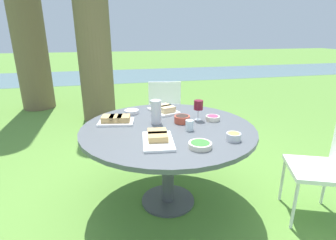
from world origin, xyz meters
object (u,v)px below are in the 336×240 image
at_px(chair_near_right, 165,110).
at_px(water_pitcher, 156,112).
at_px(dining_table, 168,136).
at_px(chair_near_left, 328,162).
at_px(wine_glass, 198,106).

xyz_separation_m(chair_near_right, water_pitcher, (-0.33, -1.14, 0.34)).
bearing_deg(dining_table, water_pitcher, 126.46).
height_order(chair_near_left, water_pitcher, water_pitcher).
bearing_deg(water_pitcher, dining_table, -53.54).
bearing_deg(dining_table, wine_glass, 18.80).
height_order(chair_near_left, chair_near_right, same).
height_order(dining_table, chair_near_left, chair_near_left).
distance_m(chair_near_left, wine_glass, 1.16).
bearing_deg(chair_near_right, wine_glass, -87.04).
distance_m(dining_table, chair_near_left, 1.33).
relative_size(chair_near_left, wine_glass, 4.72).
distance_m(chair_near_right, water_pitcher, 1.23).
bearing_deg(wine_glass, chair_near_right, 92.96).
xyz_separation_m(dining_table, chair_near_left, (1.22, -0.51, -0.14)).
xyz_separation_m(chair_near_left, wine_glass, (-0.91, 0.61, 0.37)).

